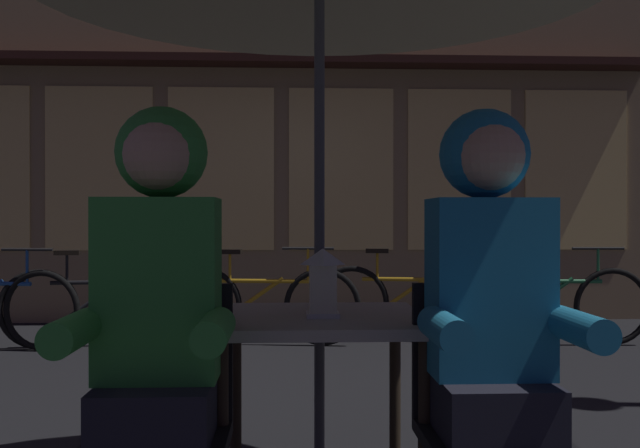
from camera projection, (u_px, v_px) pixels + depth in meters
name	position (u px, v px, depth m)	size (l,w,h in m)	color
cafe_table	(319.00, 344.00, 2.50)	(0.72, 0.72, 0.74)	#B2AD9E
lantern	(323.00, 281.00, 2.43)	(0.11, 0.11, 0.23)	white
chair_left	(161.00, 418.00, 2.11)	(0.40, 0.40, 0.87)	black
chair_right	(486.00, 414.00, 2.15)	(0.40, 0.40, 0.87)	black
person_left_hooded	(157.00, 298.00, 2.05)	(0.45, 0.56, 1.40)	black
person_right_hooded	(491.00, 296.00, 2.09)	(0.45, 0.56, 1.40)	black
shopfront_building	(224.00, 34.00, 7.84)	(10.00, 0.93, 6.20)	#937A56
bicycle_second	(102.00, 306.00, 6.05)	(1.67, 0.28, 0.84)	black
bicycle_third	(262.00, 304.00, 6.16)	(1.67, 0.28, 0.84)	black
bicycle_fourth	(409.00, 302.00, 6.34)	(1.66, 0.34, 0.84)	black
bicycle_fifth	(552.00, 305.00, 6.13)	(1.68, 0.12, 0.84)	black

